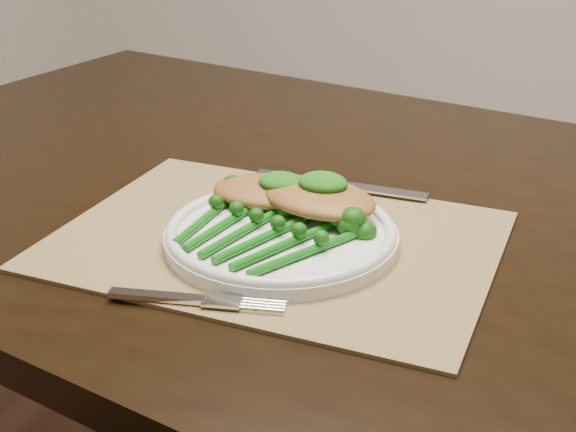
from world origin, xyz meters
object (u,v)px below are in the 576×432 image
at_px(broccolini_bundle, 254,234).
at_px(dinner_plate, 281,234).
at_px(placemat, 276,240).
at_px(chicken_fillet_left, 268,191).

bearing_deg(broccolini_bundle, dinner_plate, 68.81).
relative_size(placemat, dinner_plate, 1.87).
distance_m(chicken_fillet_left, broccolini_bundle, 0.10).
relative_size(dinner_plate, broccolini_bundle, 1.18).
distance_m(placemat, broccolini_bundle, 0.04).
bearing_deg(broccolini_bundle, placemat, 90.94).
bearing_deg(chicken_fillet_left, broccolini_bundle, -82.52).
bearing_deg(broccolini_bundle, chicken_fillet_left, 121.68).
bearing_deg(dinner_plate, broccolini_bundle, -126.13).
xyz_separation_m(placemat, chicken_fillet_left, (-0.04, 0.06, 0.03)).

